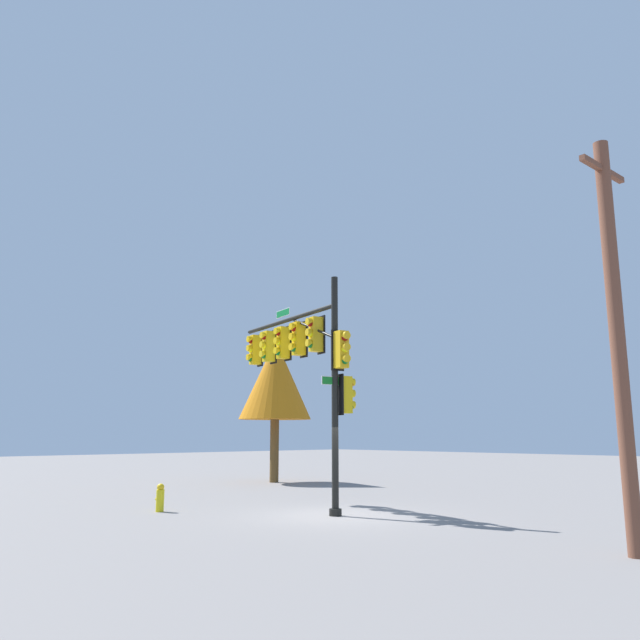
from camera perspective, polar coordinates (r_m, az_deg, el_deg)
The scene contains 5 objects.
ground_plane at distance 18.69m, azimuth 1.42°, elevation -17.46°, with size 120.00×120.00×0.00m, color gray.
signal_pole_assembly at distance 20.36m, azimuth -1.57°, elevation -3.27°, with size 6.53×1.78×7.04m.
utility_pole at distance 13.88m, azimuth 25.50°, elevation -0.99°, with size 0.30×1.80×8.40m.
fire_hydrant at distance 20.20m, azimuth -14.41°, elevation -15.45°, with size 0.33×0.24×0.83m.
tree_near at distance 31.60m, azimuth -4.11°, elevation -5.48°, with size 3.60×3.60×7.05m.
Camera 1 is at (-13.21, 13.03, 2.28)m, focal length 35.02 mm.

